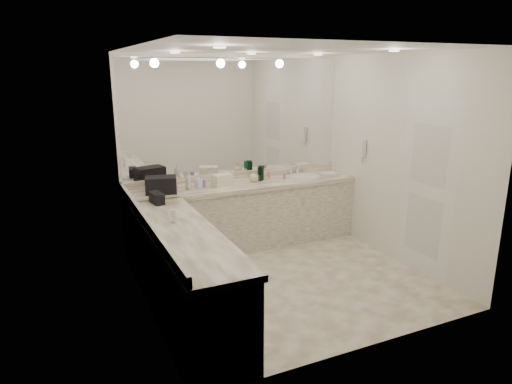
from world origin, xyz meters
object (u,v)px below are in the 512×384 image
wall_phone (362,148)px  soap_bottle_c (254,176)px  soap_bottle_a (188,181)px  soap_bottle_b (198,181)px  cream_cosmetic_case (222,180)px  sink (305,177)px  black_toiletry_bag (161,185)px  hand_towel (328,174)px

wall_phone → soap_bottle_c: wall_phone is taller
soap_bottle_a → soap_bottle_b: size_ratio=1.23×
cream_cosmetic_case → sink: bearing=-13.0°
black_toiletry_bag → cream_cosmetic_case: black_toiletry_bag is taller
hand_towel → soap_bottle_c: soap_bottle_c is taller
soap_bottle_c → hand_towel: bearing=-4.7°
cream_cosmetic_case → soap_bottle_b: bearing=167.5°
hand_towel → soap_bottle_b: (-1.95, 0.09, 0.07)m
wall_phone → hand_towel: wall_phone is taller
wall_phone → soap_bottle_b: 2.29m
soap_bottle_c → sink: bearing=-0.9°
soap_bottle_b → black_toiletry_bag: bearing=-175.2°
black_toiletry_bag → hand_towel: size_ratio=1.73×
cream_cosmetic_case → soap_bottle_c: (0.46, 0.00, 0.01)m
wall_phone → sink: bearing=140.4°
sink → soap_bottle_c: bearing=179.1°
hand_towel → soap_bottle_b: bearing=177.3°
wall_phone → black_toiletry_bag: 2.76m
cream_cosmetic_case → soap_bottle_b: soap_bottle_b is taller
black_toiletry_bag → soap_bottle_a: (0.37, 0.05, 0.00)m
soap_bottle_b → soap_bottle_a: bearing=178.2°
soap_bottle_b → soap_bottle_c: bearing=0.3°
sink → black_toiletry_bag: black_toiletry_bag is taller
soap_bottle_b → cream_cosmetic_case: bearing=0.1°
cream_cosmetic_case → soap_bottle_b: 0.33m
sink → black_toiletry_bag: size_ratio=1.16×
sink → soap_bottle_b: size_ratio=2.48×
wall_phone → soap_bottle_a: (-2.34, 0.51, -0.34)m
wall_phone → soap_bottle_a: bearing=167.6°
sink → cream_cosmetic_case: bearing=179.6°
sink → soap_bottle_b: 1.60m
black_toiletry_bag → soap_bottle_a: soap_bottle_a is taller
black_toiletry_bag → soap_bottle_b: (0.50, 0.04, -0.02)m
black_toiletry_bag → soap_bottle_b: size_ratio=2.14×
soap_bottle_a → soap_bottle_b: 0.14m
hand_towel → soap_bottle_c: bearing=175.3°
sink → soap_bottle_a: (-1.73, 0.01, 0.11)m
sink → hand_towel: bearing=-13.2°
black_toiletry_bag → hand_towel: bearing=-1.2°
sink → soap_bottle_b: bearing=179.7°
sink → wall_phone: 0.91m
wall_phone → soap_bottle_b: wall_phone is taller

